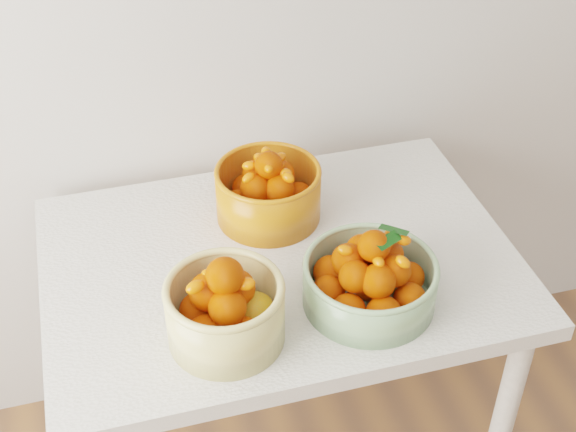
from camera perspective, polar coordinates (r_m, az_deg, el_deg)
name	(u,v)px	position (r m, az deg, el deg)	size (l,w,h in m)	color
table	(280,290)	(1.78, -0.57, -5.27)	(1.00, 0.70, 0.75)	silver
bowl_cream	(225,310)	(1.50, -4.49, -6.66)	(0.30, 0.30, 0.19)	#D6C179
bowl_green	(370,279)	(1.58, 5.83, -4.49)	(0.33, 0.33, 0.17)	#88AC7E
bowl_orange	(268,191)	(1.79, -1.42, 1.77)	(0.26, 0.26, 0.17)	#CD5F16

